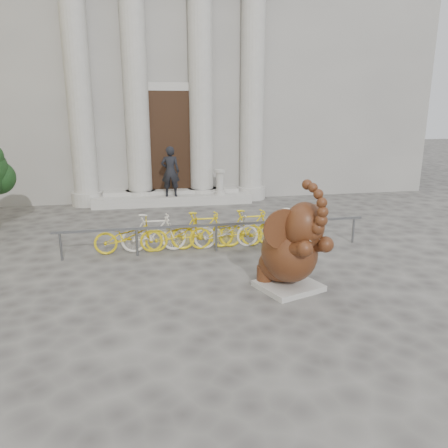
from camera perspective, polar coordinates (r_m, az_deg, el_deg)
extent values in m
plane|color=#474442|center=(8.10, -1.32, -11.27)|extent=(80.00, 80.00, 0.00)
cube|color=gray|center=(22.33, -8.39, 21.00)|extent=(22.00, 10.00, 12.00)
cube|color=black|center=(17.18, -7.06, 10.55)|extent=(2.40, 0.16, 4.00)
cylinder|color=#A8A59E|center=(17.09, -18.39, 15.61)|extent=(0.90, 0.90, 8.00)
cylinder|color=#A8A59E|center=(16.97, -11.42, 16.07)|extent=(0.90, 0.90, 8.00)
cylinder|color=#A8A59E|center=(17.14, -3.05, 16.31)|extent=(0.90, 0.90, 8.00)
cylinder|color=#A8A59E|center=(17.54, 3.71, 16.27)|extent=(0.90, 0.90, 8.00)
cube|color=#A8A59E|center=(16.96, -6.70, 3.26)|extent=(6.00, 1.20, 0.36)
cube|color=#A8A59E|center=(9.10, 8.42, -7.99)|extent=(1.43, 1.36, 0.11)
ellipsoid|color=black|center=(9.14, 7.52, -5.16)|extent=(1.22, 1.19, 0.73)
ellipsoid|color=black|center=(8.87, 8.50, -3.63)|extent=(1.50, 1.67, 1.19)
cylinder|color=black|center=(9.14, 5.36, -6.39)|extent=(0.44, 0.44, 0.30)
cylinder|color=black|center=(9.50, 8.41, -5.66)|extent=(0.44, 0.44, 0.30)
cylinder|color=black|center=(8.31, 9.19, -3.28)|extent=(0.49, 0.74, 0.46)
cylinder|color=black|center=(8.63, 11.78, -2.72)|extent=(0.49, 0.74, 0.46)
ellipsoid|color=black|center=(8.38, 10.44, -0.23)|extent=(0.98, 0.95, 0.92)
cylinder|color=black|center=(8.25, 7.75, -0.68)|extent=(0.78, 0.08, 0.78)
cylinder|color=black|center=(8.74, 11.77, 0.03)|extent=(0.65, 0.52, 0.78)
cone|color=beige|center=(8.18, 10.70, -1.96)|extent=(0.22, 0.26, 0.12)
cone|color=beige|center=(8.36, 12.12, -1.67)|extent=(0.10, 0.27, 0.12)
cube|color=slate|center=(11.11, -1.04, -0.09)|extent=(8.00, 0.06, 0.06)
cylinder|color=slate|center=(11.22, -20.53, -2.77)|extent=(0.06, 0.06, 0.70)
cylinder|color=slate|center=(11.05, -11.30, -2.35)|extent=(0.06, 0.06, 0.70)
cylinder|color=slate|center=(11.20, -1.03, -1.82)|extent=(0.06, 0.06, 0.70)
cylinder|color=slate|center=(11.70, 8.66, -1.26)|extent=(0.06, 0.06, 0.70)
cylinder|color=slate|center=(12.41, 16.52, -0.78)|extent=(0.06, 0.06, 0.70)
imported|color=yellow|center=(11.25, -12.38, -1.30)|extent=(1.70, 0.50, 1.00)
imported|color=silver|center=(11.25, -9.18, -1.14)|extent=(1.66, 0.47, 1.00)
imported|color=yellow|center=(11.28, -5.98, -0.98)|extent=(1.70, 0.50, 1.00)
imported|color=yellow|center=(11.35, -2.82, -0.82)|extent=(1.66, 0.47, 1.00)
imported|color=silver|center=(11.45, 0.30, -0.66)|extent=(1.70, 0.50, 1.00)
imported|color=yellow|center=(11.59, 3.36, -0.50)|extent=(1.66, 0.47, 1.00)
imported|color=yellow|center=(11.76, 6.33, -0.34)|extent=(1.70, 0.50, 1.00)
imported|color=silver|center=(11.96, 9.22, -0.19)|extent=(1.66, 0.47, 1.00)
imported|color=black|center=(16.42, -7.03, 6.82)|extent=(0.73, 0.53, 1.87)
cylinder|color=#A8A59E|center=(16.84, -0.54, 4.11)|extent=(0.39, 0.39, 0.12)
cylinder|color=#A8A59E|center=(16.78, -0.54, 5.38)|extent=(0.27, 0.27, 0.87)
cylinder|color=#A8A59E|center=(16.71, -0.55, 6.95)|extent=(0.39, 0.39, 0.10)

